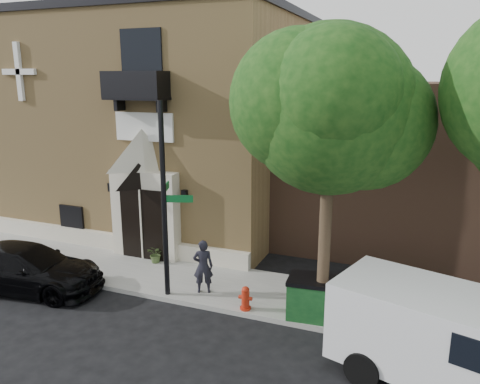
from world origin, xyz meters
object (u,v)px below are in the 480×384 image
at_px(street_sign, 165,201).
at_px(dumpster, 320,298).
at_px(black_sedan, 26,268).
at_px(pedestrian_near, 203,266).
at_px(cargo_van, 473,346).
at_px(fire_hydrant, 245,298).

xyz_separation_m(street_sign, dumpster, (4.61, 0.26, -2.36)).
relative_size(black_sedan, pedestrian_near, 2.96).
height_order(cargo_van, street_sign, street_sign).
bearing_deg(dumpster, street_sign, 177.88).
height_order(street_sign, dumpster, street_sign).
xyz_separation_m(fire_hydrant, dumpster, (2.06, 0.32, 0.23)).
distance_m(fire_hydrant, dumpster, 2.09).
bearing_deg(cargo_van, dumpster, 168.31).
height_order(black_sedan, cargo_van, cargo_van).
bearing_deg(black_sedan, fire_hydrant, -89.68).
bearing_deg(black_sedan, street_sign, -84.29).
xyz_separation_m(street_sign, fire_hydrant, (2.55, -0.06, -2.59)).
bearing_deg(pedestrian_near, fire_hydrant, 136.88).
height_order(dumpster, pedestrian_near, pedestrian_near).
height_order(cargo_van, dumpster, cargo_van).
relative_size(fire_hydrant, dumpster, 0.38).
distance_m(black_sedan, street_sign, 5.21).
bearing_deg(street_sign, black_sedan, 173.54).
relative_size(street_sign, fire_hydrant, 8.35).
bearing_deg(fire_hydrant, street_sign, 178.66).
bearing_deg(fire_hydrant, cargo_van, -16.26).
height_order(street_sign, pedestrian_near, street_sign).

